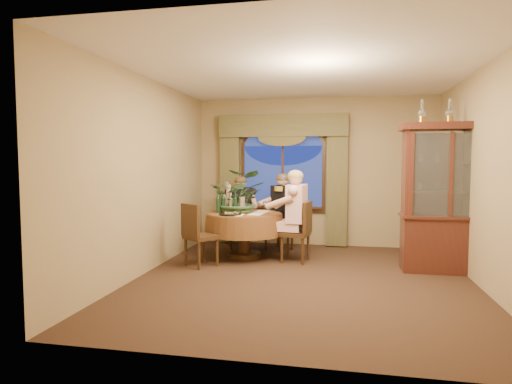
% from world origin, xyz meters
% --- Properties ---
extents(floor, '(5.00, 5.00, 0.00)m').
position_xyz_m(floor, '(0.00, 0.00, 0.00)').
color(floor, black).
rests_on(floor, ground).
extents(wall_back, '(4.50, 0.00, 4.50)m').
position_xyz_m(wall_back, '(0.00, 2.50, 1.40)').
color(wall_back, '#947D54').
rests_on(wall_back, ground).
extents(wall_right, '(0.00, 5.00, 5.00)m').
position_xyz_m(wall_right, '(2.25, 0.00, 1.40)').
color(wall_right, '#947D54').
rests_on(wall_right, ground).
extents(ceiling, '(5.00, 5.00, 0.00)m').
position_xyz_m(ceiling, '(0.00, 0.00, 2.80)').
color(ceiling, white).
rests_on(ceiling, wall_back).
extents(window, '(1.62, 0.10, 1.32)m').
position_xyz_m(window, '(-0.60, 2.43, 1.30)').
color(window, navy).
rests_on(window, wall_back).
extents(arched_transom, '(1.60, 0.06, 0.44)m').
position_xyz_m(arched_transom, '(-0.60, 2.43, 2.08)').
color(arched_transom, navy).
rests_on(arched_transom, wall_back).
extents(drapery_left, '(0.38, 0.14, 2.32)m').
position_xyz_m(drapery_left, '(-1.63, 2.38, 1.18)').
color(drapery_left, '#4E4A2A').
rests_on(drapery_left, floor).
extents(drapery_right, '(0.38, 0.14, 2.32)m').
position_xyz_m(drapery_right, '(0.43, 2.38, 1.18)').
color(drapery_right, '#4E4A2A').
rests_on(drapery_right, floor).
extents(swag_valance, '(2.45, 0.16, 0.42)m').
position_xyz_m(swag_valance, '(-0.60, 2.35, 2.28)').
color(swag_valance, '#4E4A2A').
rests_on(swag_valance, wall_back).
extents(dining_table, '(1.43, 1.43, 0.75)m').
position_xyz_m(dining_table, '(-1.08, 1.17, 0.38)').
color(dining_table, maroon).
rests_on(dining_table, floor).
extents(china_cabinet, '(1.33, 0.53, 2.15)m').
position_xyz_m(china_cabinet, '(2.00, 0.81, 1.07)').
color(china_cabinet, '#3B1812').
rests_on(china_cabinet, floor).
extents(oil_lamp_left, '(0.11, 0.11, 0.34)m').
position_xyz_m(oil_lamp_left, '(1.62, 0.81, 2.32)').
color(oil_lamp_left, '#A5722D').
rests_on(oil_lamp_left, china_cabinet).
extents(oil_lamp_center, '(0.11, 0.11, 0.34)m').
position_xyz_m(oil_lamp_center, '(2.00, 0.81, 2.32)').
color(oil_lamp_center, '#A5722D').
rests_on(oil_lamp_center, china_cabinet).
extents(oil_lamp_right, '(0.11, 0.11, 0.34)m').
position_xyz_m(oil_lamp_right, '(2.37, 0.81, 2.32)').
color(oil_lamp_right, '#A5722D').
rests_on(oil_lamp_right, china_cabinet).
extents(chair_right, '(0.49, 0.49, 0.96)m').
position_xyz_m(chair_right, '(-0.21, 1.01, 0.48)').
color(chair_right, black).
rests_on(chair_right, floor).
extents(chair_back_right, '(0.58, 0.58, 0.96)m').
position_xyz_m(chair_back_right, '(-0.59, 1.91, 0.48)').
color(chair_back_right, black).
rests_on(chair_back_right, floor).
extents(chair_back, '(0.53, 0.53, 0.96)m').
position_xyz_m(chair_back, '(-1.36, 1.97, 0.48)').
color(chair_back, black).
rests_on(chair_back, floor).
extents(chair_front_left, '(0.59, 0.59, 0.96)m').
position_xyz_m(chair_front_left, '(-1.59, 0.45, 0.48)').
color(chair_front_left, black).
rests_on(chair_front_left, floor).
extents(person_pink, '(0.54, 0.58, 1.47)m').
position_xyz_m(person_pink, '(-0.19, 1.06, 0.74)').
color(person_pink, beige).
rests_on(person_pink, floor).
extents(person_back, '(0.59, 0.56, 1.33)m').
position_xyz_m(person_back, '(-1.33, 1.99, 0.67)').
color(person_back, black).
rests_on(person_back, floor).
extents(person_scarf, '(0.68, 0.67, 1.39)m').
position_xyz_m(person_scarf, '(-0.50, 1.83, 0.70)').
color(person_scarf, black).
rests_on(person_scarf, floor).
extents(stoneware_vase, '(0.14, 0.14, 0.25)m').
position_xyz_m(stoneware_vase, '(-1.14, 1.29, 0.88)').
color(stoneware_vase, tan).
rests_on(stoneware_vase, dining_table).
extents(centerpiece_plant, '(0.93, 1.03, 0.81)m').
position_xyz_m(centerpiece_plant, '(-1.19, 1.31, 1.35)').
color(centerpiece_plant, '#325533').
rests_on(centerpiece_plant, dining_table).
extents(olive_bowl, '(0.15, 0.15, 0.05)m').
position_xyz_m(olive_bowl, '(-1.06, 1.09, 0.77)').
color(olive_bowl, '#445027').
rests_on(olive_bowl, dining_table).
extents(cheese_platter, '(0.35, 0.35, 0.02)m').
position_xyz_m(cheese_platter, '(-1.23, 0.82, 0.76)').
color(cheese_platter, black).
rests_on(cheese_platter, dining_table).
extents(wine_bottle_0, '(0.07, 0.07, 0.33)m').
position_xyz_m(wine_bottle_0, '(-1.31, 1.19, 0.92)').
color(wine_bottle_0, tan).
rests_on(wine_bottle_0, dining_table).
extents(wine_bottle_1, '(0.07, 0.07, 0.33)m').
position_xyz_m(wine_bottle_1, '(-1.44, 1.15, 0.92)').
color(wine_bottle_1, black).
rests_on(wine_bottle_1, dining_table).
extents(wine_bottle_2, '(0.07, 0.07, 0.33)m').
position_xyz_m(wine_bottle_2, '(-1.50, 1.08, 0.92)').
color(wine_bottle_2, black).
rests_on(wine_bottle_2, dining_table).
extents(wine_bottle_3, '(0.07, 0.07, 0.33)m').
position_xyz_m(wine_bottle_3, '(-1.36, 1.35, 0.92)').
color(wine_bottle_3, black).
rests_on(wine_bottle_3, dining_table).
extents(wine_bottle_4, '(0.07, 0.07, 0.33)m').
position_xyz_m(wine_bottle_4, '(-1.45, 1.28, 0.92)').
color(wine_bottle_4, tan).
rests_on(wine_bottle_4, dining_table).
extents(wine_bottle_5, '(0.07, 0.07, 0.33)m').
position_xyz_m(wine_bottle_5, '(-1.23, 1.14, 0.92)').
color(wine_bottle_5, black).
rests_on(wine_bottle_5, dining_table).
extents(tasting_paper_0, '(0.25, 0.32, 0.00)m').
position_xyz_m(tasting_paper_0, '(-0.84, 0.99, 0.75)').
color(tasting_paper_0, white).
rests_on(tasting_paper_0, dining_table).
extents(tasting_paper_1, '(0.26, 0.33, 0.00)m').
position_xyz_m(tasting_paper_1, '(-0.81, 1.36, 0.75)').
color(tasting_paper_1, white).
rests_on(tasting_paper_1, dining_table).
extents(tasting_paper_2, '(0.21, 0.30, 0.00)m').
position_xyz_m(tasting_paper_2, '(-1.13, 0.83, 0.75)').
color(tasting_paper_2, white).
rests_on(tasting_paper_2, dining_table).
extents(wine_glass_person_pink, '(0.07, 0.07, 0.18)m').
position_xyz_m(wine_glass_person_pink, '(-0.63, 1.12, 0.84)').
color(wine_glass_person_pink, silver).
rests_on(wine_glass_person_pink, dining_table).
extents(wine_glass_person_back, '(0.07, 0.07, 0.18)m').
position_xyz_m(wine_glass_person_back, '(-1.21, 1.59, 0.84)').
color(wine_glass_person_back, silver).
rests_on(wine_glass_person_back, dining_table).
extents(wine_glass_person_scarf, '(0.07, 0.07, 0.18)m').
position_xyz_m(wine_glass_person_scarf, '(-0.78, 1.50, 0.84)').
color(wine_glass_person_scarf, silver).
rests_on(wine_glass_person_scarf, dining_table).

